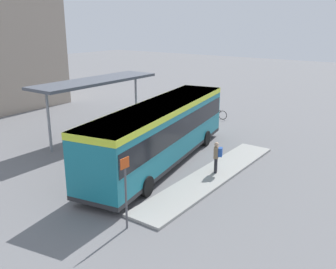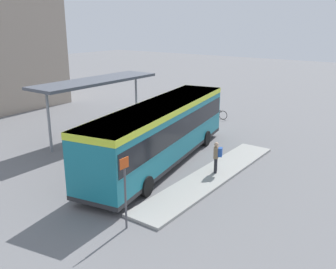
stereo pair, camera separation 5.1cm
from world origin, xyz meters
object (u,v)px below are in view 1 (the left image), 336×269
at_px(pedestrian_waiting, 217,155).
at_px(bicycle_blue, 206,113).
at_px(bicycle_black, 217,114).
at_px(city_bus, 161,129).
at_px(potted_planter_near_shelter, 110,134).
at_px(platform_sign, 126,190).

height_order(pedestrian_waiting, bicycle_blue, pedestrian_waiting).
bearing_deg(bicycle_black, bicycle_blue, 10.24).
relative_size(city_bus, bicycle_blue, 8.03).
relative_size(city_bus, potted_planter_near_shelter, 9.17).
distance_m(pedestrian_waiting, potted_planter_near_shelter, 7.63).
distance_m(potted_planter_near_shelter, platform_sign, 10.03).
relative_size(bicycle_black, bicycle_blue, 1.05).
bearing_deg(platform_sign, bicycle_black, 17.66).
distance_m(pedestrian_waiting, bicycle_blue, 11.61).
distance_m(bicycle_black, platform_sign, 17.27).
height_order(pedestrian_waiting, potted_planter_near_shelter, pedestrian_waiting).
bearing_deg(bicycle_blue, platform_sign, 110.53).
distance_m(city_bus, bicycle_black, 10.65).
distance_m(bicycle_black, potted_planter_near_shelter, 9.94).
bearing_deg(city_bus, potted_planter_near_shelter, 71.46).
xyz_separation_m(city_bus, pedestrian_waiting, (0.33, -3.22, -0.87)).
bearing_deg(bicycle_black, potted_planter_near_shelter, 72.04).
bearing_deg(potted_planter_near_shelter, bicycle_blue, -7.88).
bearing_deg(pedestrian_waiting, bicycle_blue, -78.28).
relative_size(potted_planter_near_shelter, platform_sign, 0.50).
distance_m(city_bus, platform_sign, 6.83).
relative_size(pedestrian_waiting, bicycle_blue, 1.00).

